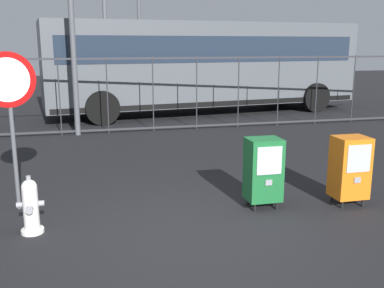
{
  "coord_description": "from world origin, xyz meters",
  "views": [
    {
      "loc": [
        -1.19,
        -4.98,
        2.33
      ],
      "look_at": [
        0.3,
        1.2,
        0.9
      ],
      "focal_mm": 41.94,
      "sensor_mm": 36.0,
      "label": 1
    }
  ],
  "objects_px": {
    "fire_hydrant": "(31,206)",
    "bus_near": "(204,62)",
    "newspaper_box_secondary": "(263,169)",
    "stop_sign": "(9,98)",
    "newspaper_box_primary": "(350,167)"
  },
  "relations": [
    {
      "from": "newspaper_box_primary",
      "to": "bus_near",
      "type": "height_order",
      "value": "bus_near"
    },
    {
      "from": "fire_hydrant",
      "to": "newspaper_box_primary",
      "type": "relative_size",
      "value": 0.73
    },
    {
      "from": "fire_hydrant",
      "to": "bus_near",
      "type": "xyz_separation_m",
      "value": [
        4.72,
        9.25,
        1.36
      ]
    },
    {
      "from": "newspaper_box_secondary",
      "to": "bus_near",
      "type": "bearing_deg",
      "value": 80.27
    },
    {
      "from": "newspaper_box_secondary",
      "to": "stop_sign",
      "type": "height_order",
      "value": "stop_sign"
    },
    {
      "from": "bus_near",
      "to": "fire_hydrant",
      "type": "bearing_deg",
      "value": -123.88
    },
    {
      "from": "newspaper_box_secondary",
      "to": "fire_hydrant",
      "type": "bearing_deg",
      "value": -176.91
    },
    {
      "from": "newspaper_box_primary",
      "to": "stop_sign",
      "type": "xyz_separation_m",
      "value": [
        -4.71,
        0.94,
        1.03
      ]
    },
    {
      "from": "newspaper_box_secondary",
      "to": "bus_near",
      "type": "distance_m",
      "value": 9.28
    },
    {
      "from": "fire_hydrant",
      "to": "bus_near",
      "type": "relative_size",
      "value": 0.07
    },
    {
      "from": "newspaper_box_primary",
      "to": "fire_hydrant",
      "type": "bearing_deg",
      "value": 179.79
    },
    {
      "from": "fire_hydrant",
      "to": "newspaper_box_primary",
      "type": "distance_m",
      "value": 4.44
    },
    {
      "from": "bus_near",
      "to": "stop_sign",
      "type": "bearing_deg",
      "value": -127.82
    },
    {
      "from": "newspaper_box_secondary",
      "to": "stop_sign",
      "type": "distance_m",
      "value": 3.67
    },
    {
      "from": "newspaper_box_primary",
      "to": "stop_sign",
      "type": "distance_m",
      "value": 4.91
    }
  ]
}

